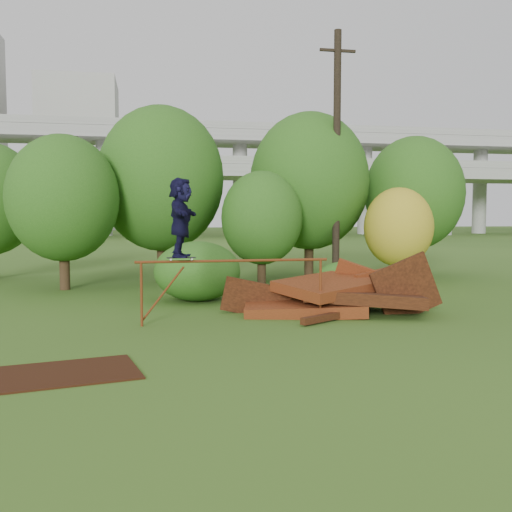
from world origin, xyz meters
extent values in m
plane|color=#2D5116|center=(0.00, 0.00, 0.00)|extent=(240.00, 240.00, 0.00)
cube|color=#44210C|center=(0.68, 3.01, 0.18)|extent=(3.42, 2.54, 0.51)
cube|color=black|center=(2.18, 2.71, 0.42)|extent=(3.48, 2.76, 0.60)
cube|color=#44210C|center=(1.48, 3.21, 0.70)|extent=(3.32, 2.97, 0.58)
cube|color=black|center=(3.28, 2.51, 0.65)|extent=(2.01, 0.18, 1.96)
cube|color=#44210C|center=(2.48, 4.01, 0.55)|extent=(1.46, 1.09, 1.64)
cube|color=black|center=(-0.52, 3.41, 0.35)|extent=(1.95, 0.27, 1.25)
cube|color=black|center=(0.98, 1.81, 0.12)|extent=(1.74, 1.21, 0.16)
cube|color=#44210C|center=(2.88, 3.71, 0.95)|extent=(1.30, 0.59, 0.32)
cylinder|color=#652A0F|center=(-3.49, 2.02, 0.75)|extent=(0.06, 0.06, 1.49)
cylinder|color=#652A0F|center=(0.83, 2.08, 0.75)|extent=(0.06, 0.06, 1.49)
cylinder|color=#652A0F|center=(-1.33, 2.05, 1.49)|extent=(4.62, 0.13, 0.06)
cube|color=black|center=(-2.57, 2.04, 1.58)|extent=(0.68, 0.19, 0.02)
cylinder|color=beige|center=(-2.81, 1.96, 1.55)|extent=(0.05, 0.03, 0.05)
cylinder|color=beige|center=(-2.81, 2.11, 1.55)|extent=(0.05, 0.03, 0.05)
cylinder|color=beige|center=(-2.33, 1.97, 1.55)|extent=(0.05, 0.03, 0.05)
cylinder|color=beige|center=(-2.33, 2.11, 1.55)|extent=(0.05, 0.03, 0.05)
imported|color=black|center=(-2.57, 2.04, 2.52)|extent=(0.87, 1.79, 1.85)
cube|color=black|center=(-4.65, -1.82, 0.01)|extent=(2.55, 2.06, 0.03)
cylinder|color=black|center=(-6.19, 9.25, 0.87)|extent=(0.35, 0.35, 1.75)
ellipsoid|color=#1B4512|center=(-6.19, 9.25, 3.17)|extent=(3.79, 3.79, 4.36)
cylinder|color=black|center=(-2.81, 11.35, 1.08)|extent=(0.39, 0.39, 2.16)
ellipsoid|color=#1B4512|center=(-2.81, 11.35, 4.00)|extent=(4.91, 4.91, 5.64)
cylinder|color=black|center=(0.76, 9.20, 0.68)|extent=(0.32, 0.32, 1.37)
ellipsoid|color=#1B4512|center=(0.76, 9.20, 2.49)|extent=(2.98, 2.98, 3.43)
cylinder|color=black|center=(3.23, 11.52, 1.07)|extent=(0.38, 0.38, 2.15)
ellipsoid|color=#1B4512|center=(3.23, 11.52, 3.99)|extent=(4.91, 4.91, 5.64)
cylinder|color=black|center=(6.12, 9.21, 0.57)|extent=(0.30, 0.30, 1.14)
ellipsoid|color=#A58C19|center=(6.12, 9.21, 2.13)|extent=(2.64, 2.64, 3.04)
cylinder|color=black|center=(8.09, 11.97, 0.97)|extent=(0.37, 0.37, 1.95)
ellipsoid|color=#1B4512|center=(8.09, 11.97, 3.55)|extent=(4.28, 4.28, 4.92)
ellipsoid|color=#1B4512|center=(-1.88, 5.76, 0.90)|extent=(2.60, 2.40, 1.80)
ellipsoid|color=#1B4512|center=(2.37, 4.87, 0.59)|extent=(1.68, 1.54, 1.19)
cylinder|color=black|center=(3.80, 9.75, 4.78)|extent=(0.28, 0.28, 9.55)
cube|color=black|center=(3.80, 9.75, 8.79)|extent=(1.40, 0.10, 0.10)
cube|color=gray|center=(0.00, 60.00, 8.00)|extent=(160.00, 9.00, 1.40)
cube|color=gray|center=(0.00, 66.00, 13.00)|extent=(160.00, 9.00, 1.40)
cylinder|color=gray|center=(-18.00, 60.00, 4.00)|extent=(2.20, 2.20, 8.00)
cylinder|color=gray|center=(0.00, 60.00, 4.00)|extent=(2.20, 2.20, 8.00)
cylinder|color=gray|center=(18.00, 60.00, 4.00)|extent=(2.20, 2.20, 8.00)
cube|color=#9E9E99|center=(-16.00, 102.00, 14.00)|extent=(14.00, 14.00, 28.00)
camera|label=1|loc=(-3.30, -11.28, 2.55)|focal=40.00mm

